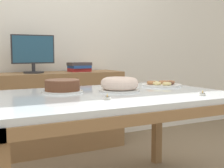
{
  "coord_description": "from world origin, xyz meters",
  "views": [
    {
      "loc": [
        -0.93,
        -1.83,
        1.02
      ],
      "look_at": [
        0.04,
        0.01,
        0.81
      ],
      "focal_mm": 50.0,
      "sensor_mm": 36.0,
      "label": 1
    }
  ],
  "objects_px": {
    "computer_monitor": "(33,54)",
    "cake_chocolate_round": "(62,86)",
    "book_stack": "(79,67)",
    "pastry_platter": "(161,84)",
    "cake_golden_bundt": "(120,84)",
    "tealight_near_front": "(107,98)",
    "plate_stack": "(118,82)",
    "tealight_left_edge": "(203,94)"
  },
  "relations": [
    {
      "from": "computer_monitor",
      "to": "cake_chocolate_round",
      "type": "xyz_separation_m",
      "value": [
        -0.07,
        -1.07,
        -0.21
      ]
    },
    {
      "from": "book_stack",
      "to": "cake_chocolate_round",
      "type": "bearing_deg",
      "value": -117.48
    },
    {
      "from": "pastry_platter",
      "to": "cake_chocolate_round",
      "type": "bearing_deg",
      "value": -179.36
    },
    {
      "from": "computer_monitor",
      "to": "pastry_platter",
      "type": "relative_size",
      "value": 1.32
    },
    {
      "from": "cake_golden_bundt",
      "to": "tealight_near_front",
      "type": "distance_m",
      "value": 0.4
    },
    {
      "from": "cake_chocolate_round",
      "to": "pastry_platter",
      "type": "height_order",
      "value": "cake_chocolate_round"
    },
    {
      "from": "book_stack",
      "to": "tealight_near_front",
      "type": "height_order",
      "value": "book_stack"
    },
    {
      "from": "cake_chocolate_round",
      "to": "plate_stack",
      "type": "relative_size",
      "value": 1.34
    },
    {
      "from": "computer_monitor",
      "to": "pastry_platter",
      "type": "xyz_separation_m",
      "value": [
        0.77,
        -1.06,
        -0.24
      ]
    },
    {
      "from": "tealight_near_front",
      "to": "book_stack",
      "type": "bearing_deg",
      "value": 73.85
    },
    {
      "from": "computer_monitor",
      "to": "pastry_platter",
      "type": "distance_m",
      "value": 1.33
    },
    {
      "from": "computer_monitor",
      "to": "tealight_left_edge",
      "type": "distance_m",
      "value": 1.78
    },
    {
      "from": "book_stack",
      "to": "pastry_platter",
      "type": "relative_size",
      "value": 0.75
    },
    {
      "from": "pastry_platter",
      "to": "tealight_near_front",
      "type": "bearing_deg",
      "value": -148.29
    },
    {
      "from": "computer_monitor",
      "to": "plate_stack",
      "type": "relative_size",
      "value": 2.02
    },
    {
      "from": "computer_monitor",
      "to": "cake_golden_bundt",
      "type": "distance_m",
      "value": 1.25
    },
    {
      "from": "book_stack",
      "to": "cake_golden_bundt",
      "type": "xyz_separation_m",
      "value": [
        -0.18,
        -1.2,
        -0.07
      ]
    },
    {
      "from": "plate_stack",
      "to": "tealight_left_edge",
      "type": "relative_size",
      "value": 5.25
    },
    {
      "from": "book_stack",
      "to": "tealight_near_front",
      "type": "bearing_deg",
      "value": -106.15
    },
    {
      "from": "plate_stack",
      "to": "book_stack",
      "type": "bearing_deg",
      "value": 88.0
    },
    {
      "from": "pastry_platter",
      "to": "tealight_near_front",
      "type": "distance_m",
      "value": 0.85
    },
    {
      "from": "computer_monitor",
      "to": "cake_chocolate_round",
      "type": "distance_m",
      "value": 1.09
    },
    {
      "from": "cake_chocolate_round",
      "to": "book_stack",
      "type": "bearing_deg",
      "value": 62.52
    },
    {
      "from": "computer_monitor",
      "to": "tealight_near_front",
      "type": "bearing_deg",
      "value": -88.03
    },
    {
      "from": "tealight_near_front",
      "to": "tealight_left_edge",
      "type": "bearing_deg",
      "value": -12.18
    },
    {
      "from": "plate_stack",
      "to": "computer_monitor",
      "type": "bearing_deg",
      "value": 116.56
    },
    {
      "from": "cake_golden_bundt",
      "to": "tealight_near_front",
      "type": "xyz_separation_m",
      "value": [
        -0.26,
        -0.31,
        -0.04
      ]
    },
    {
      "from": "computer_monitor",
      "to": "book_stack",
      "type": "relative_size",
      "value": 1.76
    },
    {
      "from": "tealight_left_edge",
      "to": "computer_monitor",
      "type": "bearing_deg",
      "value": 111.99
    },
    {
      "from": "computer_monitor",
      "to": "plate_stack",
      "type": "bearing_deg",
      "value": -63.44
    },
    {
      "from": "cake_golden_bundt",
      "to": "pastry_platter",
      "type": "height_order",
      "value": "cake_golden_bundt"
    },
    {
      "from": "book_stack",
      "to": "tealight_left_edge",
      "type": "distance_m",
      "value": 1.65
    },
    {
      "from": "book_stack",
      "to": "plate_stack",
      "type": "distance_m",
      "value": 0.92
    },
    {
      "from": "computer_monitor",
      "to": "tealight_left_edge",
      "type": "bearing_deg",
      "value": -68.01
    },
    {
      "from": "cake_chocolate_round",
      "to": "plate_stack",
      "type": "distance_m",
      "value": 0.55
    },
    {
      "from": "book_stack",
      "to": "cake_golden_bundt",
      "type": "distance_m",
      "value": 1.21
    },
    {
      "from": "pastry_platter",
      "to": "tealight_left_edge",
      "type": "relative_size",
      "value": 8.03
    },
    {
      "from": "tealight_left_edge",
      "to": "tealight_near_front",
      "type": "distance_m",
      "value": 0.62
    },
    {
      "from": "book_stack",
      "to": "cake_chocolate_round",
      "type": "height_order",
      "value": "book_stack"
    },
    {
      "from": "book_stack",
      "to": "pastry_platter",
      "type": "height_order",
      "value": "book_stack"
    },
    {
      "from": "book_stack",
      "to": "cake_golden_bundt",
      "type": "relative_size",
      "value": 0.85
    },
    {
      "from": "tealight_near_front",
      "to": "pastry_platter",
      "type": "bearing_deg",
      "value": 31.71
    }
  ]
}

